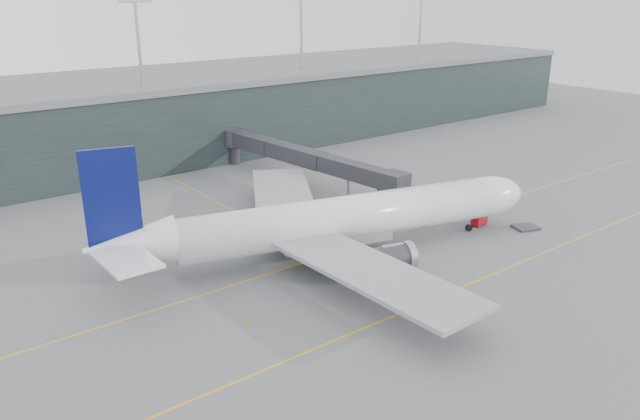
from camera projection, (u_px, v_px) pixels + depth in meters
ground at (270, 257)px, 77.15m from camera, size 320.00×320.00×0.00m
taxiline_a at (288, 268)px, 74.16m from camera, size 160.00×0.25×0.02m
taxiline_b at (380, 322)px, 62.23m from camera, size 160.00×0.25×0.02m
taxiline_lead_main at (225, 206)px, 94.93m from camera, size 0.25×60.00×0.02m
terminal at (100, 121)px, 117.83m from camera, size 240.00×36.00×29.00m
main_aircraft at (338, 220)px, 76.59m from camera, size 56.75×52.29×16.12m
jet_bridge at (292, 153)px, 105.90m from camera, size 7.56×43.40×6.61m
gse_cart at (479, 219)px, 87.27m from camera, size 2.55×1.78×1.64m
baggage_dolly at (526, 227)px, 86.21m from camera, size 3.91×3.50×0.33m
uld_a at (197, 233)px, 82.11m from camera, size 2.12×1.76×1.82m
uld_b at (216, 226)px, 84.26m from camera, size 2.10×1.69×1.90m
uld_c at (227, 224)px, 85.14m from camera, size 2.32×1.97×1.92m
cone_nose at (487, 217)px, 89.80m from camera, size 0.42×0.42×0.68m
cone_wing_stbd at (437, 283)px, 69.53m from camera, size 0.46×0.46×0.73m
cone_wing_port at (260, 215)px, 90.33m from camera, size 0.42×0.42×0.67m
cone_tail at (247, 322)px, 61.61m from camera, size 0.39×0.39×0.62m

